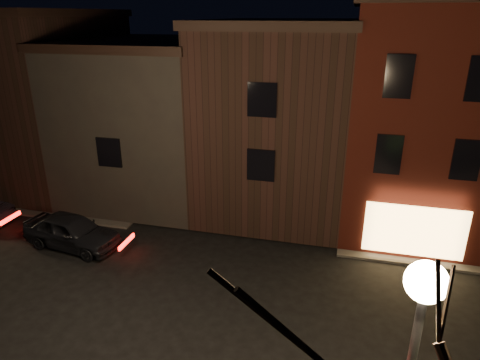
# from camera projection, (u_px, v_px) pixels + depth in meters

# --- Properties ---
(ground) EXTENTS (120.00, 120.00, 0.00)m
(ground) POSITION_uv_depth(u_px,v_px,m) (186.00, 311.00, 15.05)
(ground) COLOR black
(ground) RESTS_ON ground
(sidewalk_far_left) EXTENTS (30.00, 30.00, 0.12)m
(sidewalk_far_left) POSITION_uv_depth(u_px,v_px,m) (56.00, 132.00, 37.74)
(sidewalk_far_left) COLOR #2D2B28
(sidewalk_far_left) RESTS_ON ground
(corner_building) EXTENTS (6.50, 8.50, 10.50)m
(corner_building) POSITION_uv_depth(u_px,v_px,m) (417.00, 115.00, 19.78)
(corner_building) COLOR #3F110B
(corner_building) RESTS_ON ground
(row_building_a) EXTENTS (7.30, 10.30, 9.40)m
(row_building_a) POSITION_uv_depth(u_px,v_px,m) (281.00, 114.00, 22.43)
(row_building_a) COLOR black
(row_building_a) RESTS_ON ground
(row_building_b) EXTENTS (7.80, 10.30, 8.40)m
(row_building_b) POSITION_uv_depth(u_px,v_px,m) (155.00, 116.00, 24.30)
(row_building_b) COLOR black
(row_building_b) RESTS_ON ground
(row_building_c) EXTENTS (7.30, 10.30, 9.90)m
(row_building_c) POSITION_uv_depth(u_px,v_px,m) (43.00, 97.00, 25.71)
(row_building_c) COLOR black
(row_building_c) RESTS_ON ground
(street_lamp_near) EXTENTS (0.60, 0.60, 6.48)m
(street_lamp_near) POSITION_uv_depth(u_px,v_px,m) (414.00, 346.00, 6.32)
(street_lamp_near) COLOR black
(street_lamp_near) RESTS_ON sidewalk_near_right
(parked_car_a) EXTENTS (4.67, 2.38, 1.52)m
(parked_car_a) POSITION_uv_depth(u_px,v_px,m) (72.00, 231.00, 18.96)
(parked_car_a) COLOR black
(parked_car_a) RESTS_ON ground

